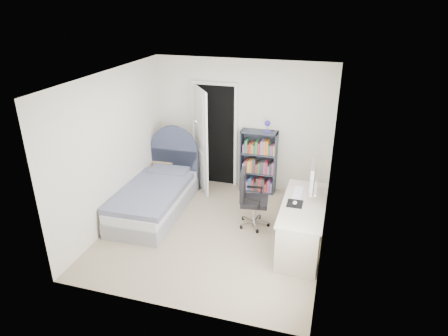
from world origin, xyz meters
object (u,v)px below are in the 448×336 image
(floor_lamp, at_px, (196,162))
(desk, at_px, (302,223))
(bed, at_px, (156,195))
(office_chair, at_px, (250,196))
(nightstand, at_px, (165,164))
(bookcase, at_px, (259,164))

(floor_lamp, height_order, desk, floor_lamp)
(bed, relative_size, floor_lamp, 1.45)
(desk, height_order, office_chair, desk)
(desk, xyz_separation_m, office_chair, (-0.90, 0.39, 0.13))
(bed, relative_size, nightstand, 3.38)
(bed, bearing_deg, bookcase, 38.67)
(floor_lamp, relative_size, bookcase, 1.00)
(bed, bearing_deg, office_chair, -0.88)
(nightstand, bearing_deg, floor_lamp, -9.60)
(floor_lamp, height_order, office_chair, floor_lamp)
(nightstand, relative_size, office_chair, 0.64)
(nightstand, xyz_separation_m, desk, (2.88, -1.48, 0.00))
(floor_lamp, distance_m, desk, 2.58)
(bed, xyz_separation_m, desk, (2.59, -0.41, 0.12))
(bed, relative_size, office_chair, 2.15)
(bed, bearing_deg, nightstand, 105.14)
(bookcase, distance_m, desk, 1.97)
(nightstand, relative_size, desk, 0.40)
(floor_lamp, relative_size, desk, 0.94)
(office_chair, bearing_deg, floor_lamp, 143.12)
(bookcase, relative_size, office_chair, 1.48)
(bed, height_order, floor_lamp, floor_lamp)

